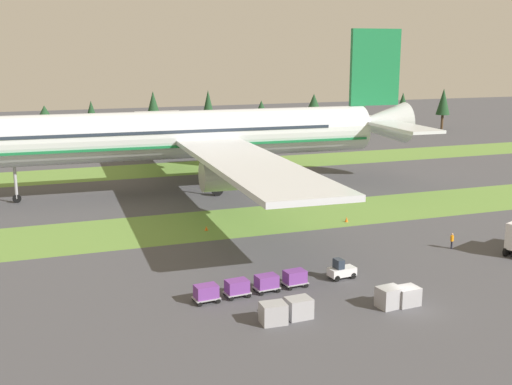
{
  "coord_description": "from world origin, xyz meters",
  "views": [
    {
      "loc": [
        -29.74,
        -43.63,
        21.24
      ],
      "look_at": [
        -3.0,
        29.47,
        4.0
      ],
      "focal_mm": 45.23,
      "sensor_mm": 36.0,
      "label": 1
    }
  ],
  "objects": [
    {
      "name": "ground_plane",
      "position": [
        0.0,
        0.0,
        0.0
      ],
      "size": [
        400.0,
        400.0,
        0.0
      ],
      "primitive_type": "plane",
      "color": "#47474C"
    },
    {
      "name": "grass_strip_near",
      "position": [
        0.0,
        31.14,
        0.0
      ],
      "size": [
        320.0,
        13.68,
        0.01
      ],
      "primitive_type": "cube",
      "color": "olive",
      "rests_on": "ground"
    },
    {
      "name": "grass_strip_far",
      "position": [
        0.0,
        70.51,
        0.0
      ],
      "size": [
        320.0,
        13.68,
        0.01
      ],
      "primitive_type": "cube",
      "color": "olive",
      "rests_on": "ground"
    },
    {
      "name": "airliner",
      "position": [
        -5.16,
        50.73,
        8.82
      ],
      "size": [
        72.12,
        88.54,
        24.59
      ],
      "rotation": [
        0.0,
        0.0,
        1.53
      ],
      "color": "silver",
      "rests_on": "ground"
    },
    {
      "name": "baggage_tug",
      "position": [
        -2.19,
        8.11,
        0.81
      ],
      "size": [
        2.71,
        1.54,
        1.97
      ],
      "rotation": [
        0.0,
        0.0,
        -1.48
      ],
      "color": "silver",
      "rests_on": "ground"
    },
    {
      "name": "cargo_dolly_lead",
      "position": [
        -7.19,
        7.63,
        0.92
      ],
      "size": [
        2.33,
        1.7,
        1.55
      ],
      "rotation": [
        0.0,
        0.0,
        -1.48
      ],
      "color": "#A3A3A8",
      "rests_on": "ground"
    },
    {
      "name": "cargo_dolly_second",
      "position": [
        -10.08,
        7.36,
        0.92
      ],
      "size": [
        2.33,
        1.7,
        1.55
      ],
      "rotation": [
        0.0,
        0.0,
        -1.48
      ],
      "color": "#A3A3A8",
      "rests_on": "ground"
    },
    {
      "name": "cargo_dolly_third",
      "position": [
        -12.96,
        7.08,
        0.92
      ],
      "size": [
        2.33,
        1.7,
        1.55
      ],
      "rotation": [
        0.0,
        0.0,
        -1.48
      ],
      "color": "#A3A3A8",
      "rests_on": "ground"
    },
    {
      "name": "cargo_dolly_fourth",
      "position": [
        -15.85,
        6.81,
        0.92
      ],
      "size": [
        2.33,
        1.7,
        1.55
      ],
      "rotation": [
        0.0,
        0.0,
        -1.48
      ],
      "color": "#A3A3A8",
      "rests_on": "ground"
    },
    {
      "name": "ground_crew_marshaller",
      "position": [
        13.57,
        12.43,
        0.95
      ],
      "size": [
        0.4,
        0.45,
        1.74
      ],
      "rotation": [
        0.0,
        0.0,
        0.85
      ],
      "color": "black",
      "rests_on": "ground"
    },
    {
      "name": "uld_container_0",
      "position": [
        -12.03,
        0.77,
        0.84
      ],
      "size": [
        2.07,
        1.69,
        1.68
      ],
      "primitive_type": "cube",
      "rotation": [
        0.0,
        0.0,
        -0.05
      ],
      "color": "#A3A3A8",
      "rests_on": "ground"
    },
    {
      "name": "uld_container_1",
      "position": [
        -9.69,
        1.09,
        0.84
      ],
      "size": [
        2.08,
        1.7,
        1.67
      ],
      "primitive_type": "cube",
      "rotation": [
        0.0,
        0.0,
        0.05
      ],
      "color": "#A3A3A8",
      "rests_on": "ground"
    },
    {
      "name": "uld_container_2",
      "position": [
        0.03,
        0.4,
        0.8
      ],
      "size": [
        2.09,
        1.72,
        1.59
      ],
      "primitive_type": "cube",
      "rotation": [
        0.0,
        0.0,
        0.06
      ],
      "color": "#A3A3A8",
      "rests_on": "ground"
    },
    {
      "name": "uld_container_3",
      "position": [
        -1.61,
        0.47,
        0.88
      ],
      "size": [
        2.18,
        1.83,
        1.76
      ],
      "primitive_type": "cube",
      "rotation": [
        0.0,
        0.0,
        0.12
      ],
      "color": "#A3A3A8",
      "rests_on": "ground"
    },
    {
      "name": "taxiway_marker_0",
      "position": [
        -9.66,
        28.67,
        0.26
      ],
      "size": [
        0.44,
        0.44,
        0.52
      ],
      "primitive_type": "cone",
      "color": "orange",
      "rests_on": "ground"
    },
    {
      "name": "taxiway_marker_1",
      "position": [
        8.07,
        26.37,
        0.32
      ],
      "size": [
        0.44,
        0.44,
        0.65
      ],
      "primitive_type": "cone",
      "color": "orange",
      "rests_on": "ground"
    },
    {
      "name": "distant_tree_line",
      "position": [
        0.36,
        103.5,
        6.93
      ],
      "size": [
        162.9,
        8.61,
        12.22
      ],
      "color": "#4C3823",
      "rests_on": "ground"
    }
  ]
}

